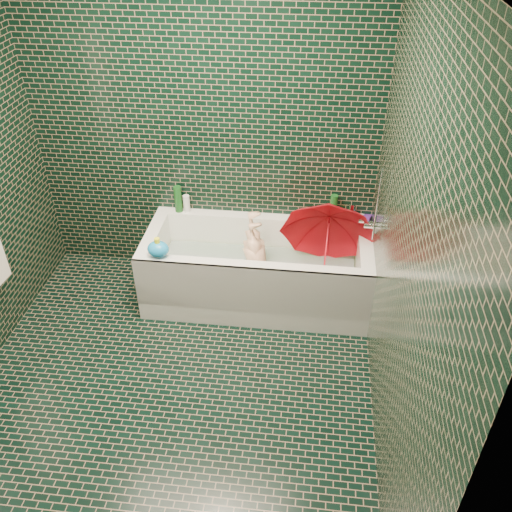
# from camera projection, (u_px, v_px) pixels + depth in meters

# --- Properties ---
(floor) EXTENTS (2.80, 2.80, 0.00)m
(floor) POSITION_uv_depth(u_px,v_px,m) (172.00, 390.00, 3.55)
(floor) COLOR black
(floor) RESTS_ON ground
(wall_back) EXTENTS (2.80, 0.00, 2.80)m
(wall_back) POSITION_uv_depth(u_px,v_px,m) (202.00, 127.00, 3.95)
(wall_back) COLOR black
(wall_back) RESTS_ON floor
(wall_front) EXTENTS (2.80, 0.00, 2.80)m
(wall_front) POSITION_uv_depth(u_px,v_px,m) (27.00, 473.00, 1.69)
(wall_front) COLOR black
(wall_front) RESTS_ON floor
(wall_right) EXTENTS (0.00, 2.80, 2.80)m
(wall_right) POSITION_uv_depth(u_px,v_px,m) (403.00, 247.00, 2.70)
(wall_right) COLOR black
(wall_right) RESTS_ON floor
(bathtub) EXTENTS (1.70, 0.75, 0.55)m
(bathtub) POSITION_uv_depth(u_px,v_px,m) (257.00, 276.00, 4.20)
(bathtub) COLOR white
(bathtub) RESTS_ON floor
(bath_mat) EXTENTS (1.35, 0.47, 0.01)m
(bath_mat) POSITION_uv_depth(u_px,v_px,m) (257.00, 280.00, 4.24)
(bath_mat) COLOR green
(bath_mat) RESTS_ON bathtub
(water) EXTENTS (1.48, 0.53, 0.00)m
(water) POSITION_uv_depth(u_px,v_px,m) (257.00, 266.00, 4.16)
(water) COLOR silver
(water) RESTS_ON bathtub
(faucet) EXTENTS (0.18, 0.19, 0.55)m
(faucet) POSITION_uv_depth(u_px,v_px,m) (372.00, 221.00, 3.80)
(faucet) COLOR silver
(faucet) RESTS_ON wall_right
(child) EXTENTS (0.88, 0.38, 0.27)m
(child) POSITION_uv_depth(u_px,v_px,m) (258.00, 265.00, 4.15)
(child) COLOR beige
(child) RESTS_ON bathtub
(umbrella) EXTENTS (0.89, 0.95, 1.01)m
(umbrella) POSITION_uv_depth(u_px,v_px,m) (326.00, 246.00, 3.92)
(umbrella) COLOR red
(umbrella) RESTS_ON bathtub
(soap_bottle_a) EXTENTS (0.13, 0.13, 0.26)m
(soap_bottle_a) POSITION_uv_depth(u_px,v_px,m) (362.00, 221.00, 4.21)
(soap_bottle_a) COLOR white
(soap_bottle_a) RESTS_ON bathtub
(soap_bottle_b) EXTENTS (0.11, 0.12, 0.20)m
(soap_bottle_b) POSITION_uv_depth(u_px,v_px,m) (363.00, 222.00, 4.20)
(soap_bottle_b) COLOR #4D217D
(soap_bottle_b) RESTS_ON bathtub
(soap_bottle_c) EXTENTS (0.16, 0.16, 0.17)m
(soap_bottle_c) POSITION_uv_depth(u_px,v_px,m) (345.00, 221.00, 4.21)
(soap_bottle_c) COLOR #154C1A
(soap_bottle_c) RESTS_ON bathtub
(bottle_right_tall) EXTENTS (0.07, 0.07, 0.23)m
(bottle_right_tall) POSITION_uv_depth(u_px,v_px,m) (333.00, 209.00, 4.14)
(bottle_right_tall) COLOR #154C1A
(bottle_right_tall) RESTS_ON bathtub
(bottle_right_pump) EXTENTS (0.06, 0.06, 0.17)m
(bottle_right_pump) POSITION_uv_depth(u_px,v_px,m) (352.00, 214.00, 4.14)
(bottle_right_pump) COLOR silver
(bottle_right_pump) RESTS_ON bathtub
(bottle_left_tall) EXTENTS (0.08, 0.08, 0.22)m
(bottle_left_tall) POSITION_uv_depth(u_px,v_px,m) (178.00, 199.00, 4.27)
(bottle_left_tall) COLOR #154C1A
(bottle_left_tall) RESTS_ON bathtub
(bottle_left_short) EXTENTS (0.06, 0.06, 0.14)m
(bottle_left_short) POSITION_uv_depth(u_px,v_px,m) (187.00, 204.00, 4.29)
(bottle_left_short) COLOR white
(bottle_left_short) RESTS_ON bathtub
(rubber_duck) EXTENTS (0.11, 0.09, 0.08)m
(rubber_duck) POSITION_uv_depth(u_px,v_px,m) (341.00, 216.00, 4.20)
(rubber_duck) COLOR yellow
(rubber_duck) RESTS_ON bathtub
(bath_toy) EXTENTS (0.18, 0.17, 0.15)m
(bath_toy) POSITION_uv_depth(u_px,v_px,m) (158.00, 249.00, 3.79)
(bath_toy) COLOR #1783D1
(bath_toy) RESTS_ON bathtub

